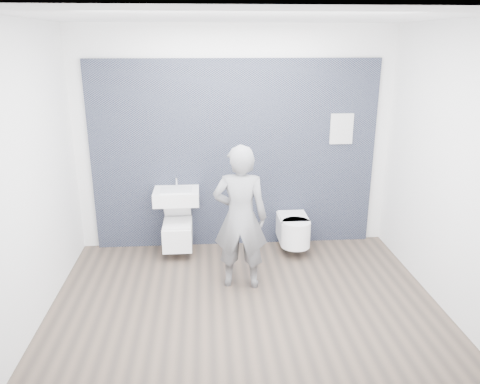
{
  "coord_description": "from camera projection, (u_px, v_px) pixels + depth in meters",
  "views": [
    {
      "loc": [
        -0.38,
        -4.31,
        2.61
      ],
      "look_at": [
        0.0,
        0.6,
        1.0
      ],
      "focal_mm": 35.0,
      "sensor_mm": 36.0,
      "label": 1
    }
  ],
  "objects": [
    {
      "name": "visitor",
      "position": [
        240.0,
        218.0,
        4.99
      ],
      "size": [
        0.63,
        0.46,
        1.6
      ],
      "primitive_type": "imported",
      "rotation": [
        0.0,
        0.0,
        3.0
      ],
      "color": "slate",
      "rests_on": "ground"
    },
    {
      "name": "info_placard",
      "position": [
        334.0,
        240.0,
        6.38
      ],
      "size": [
        0.29,
        0.03,
        0.39
      ],
      "primitive_type": "cube",
      "color": "white",
      "rests_on": "ground"
    },
    {
      "name": "toilet_rounded",
      "position": [
        294.0,
        230.0,
        5.95
      ],
      "size": [
        0.37,
        0.63,
        0.34
      ],
      "color": "white",
      "rests_on": "ground"
    },
    {
      "name": "washbasin",
      "position": [
        176.0,
        196.0,
        5.8
      ],
      "size": [
        0.56,
        0.42,
        0.42
      ],
      "color": "white",
      "rests_on": "ground"
    },
    {
      "name": "tile_wall",
      "position": [
        235.0,
        242.0,
        6.32
      ],
      "size": [
        3.6,
        0.06,
        2.4
      ],
      "primitive_type": "cube",
      "color": "black",
      "rests_on": "ground"
    },
    {
      "name": "room_shell",
      "position": [
        245.0,
        137.0,
        4.39
      ],
      "size": [
        4.0,
        4.0,
        4.0
      ],
      "color": "silver",
      "rests_on": "ground"
    },
    {
      "name": "ground",
      "position": [
        244.0,
        300.0,
        4.93
      ],
      "size": [
        4.0,
        4.0,
        0.0
      ],
      "primitive_type": "plane",
      "color": "brown",
      "rests_on": "ground"
    },
    {
      "name": "toilet_square",
      "position": [
        178.0,
        232.0,
        5.9
      ],
      "size": [
        0.36,
        0.52,
        0.63
      ],
      "color": "white",
      "rests_on": "ground"
    }
  ]
}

